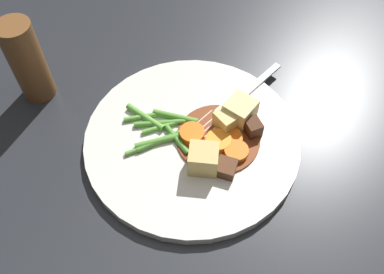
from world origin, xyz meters
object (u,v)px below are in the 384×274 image
Objects in this scene: potato_chunk_1 at (227,120)px; meat_chunk_0 at (253,128)px; carrot_slice_0 at (237,151)px; meat_chunk_1 at (226,168)px; fork at (238,99)px; carrot_slice_2 at (190,132)px; pepper_mill at (27,61)px; carrot_slice_3 at (229,138)px; potato_chunk_0 at (203,159)px; potato_chunk_2 at (240,111)px; carrot_slice_1 at (218,141)px; dinner_plate at (192,140)px.

potato_chunk_1 is 1.28× the size of meat_chunk_0.
meat_chunk_0 is at bearing 80.58° from carrot_slice_0.
meat_chunk_1 is (-0.00, -0.03, 0.00)m from carrot_slice_0.
meat_chunk_0 is 0.06m from fork.
carrot_slice_2 is (-0.07, 0.00, 0.00)m from carrot_slice_0.
potato_chunk_1 reaches higher than carrot_slice_0.
pepper_mill is (-0.28, -0.05, 0.04)m from potato_chunk_1.
carrot_slice_2 reaches higher than carrot_slice_3.
potato_chunk_0 is at bearing -130.56° from carrot_slice_0.
pepper_mill is (-0.29, -0.07, 0.03)m from potato_chunk_2.
pepper_mill reaches higher than carrot_slice_1.
dinner_plate is at bearing -128.78° from potato_chunk_2.
meat_chunk_0 reaches higher than dinner_plate.
pepper_mill is at bearing -170.23° from meat_chunk_0.
potato_chunk_0 is 0.29× the size of pepper_mill.
pepper_mill reaches higher than carrot_slice_0.
potato_chunk_1 is at bearing 111.55° from meat_chunk_1.
potato_chunk_2 is at bearing 47.75° from carrot_slice_2.
carrot_slice_3 is at bearing -59.84° from potato_chunk_1.
carrot_slice_2 is 0.88× the size of potato_chunk_2.
fork reaches higher than dinner_plate.
carrot_slice_2 is at bearing -164.55° from carrot_slice_3.
meat_chunk_1 is at bearing -75.96° from fork.
potato_chunk_0 is 0.12m from fork.
pepper_mill is at bearing -176.28° from carrot_slice_1.
carrot_slice_3 is at bearing 18.92° from dinner_plate.
carrot_slice_2 reaches higher than dinner_plate.
potato_chunk_1 reaches higher than carrot_slice_3.
carrot_slice_2 is 0.94× the size of carrot_slice_3.
potato_chunk_0 reaches higher than potato_chunk_1.
dinner_plate is 8.71× the size of carrot_slice_2.
carrot_slice_1 is 0.20× the size of fork.
potato_chunk_2 is 0.30× the size of pepper_mill.
potato_chunk_0 reaches higher than carrot_slice_3.
carrot_slice_2 is 0.07m from potato_chunk_2.
fork is at bearing 104.04° from meat_chunk_1.
potato_chunk_2 reaches higher than dinner_plate.
potato_chunk_0 reaches higher than meat_chunk_0.
carrot_slice_1 is 0.93× the size of potato_chunk_0.
potato_chunk_0 is (0.04, -0.04, 0.01)m from carrot_slice_2.
meat_chunk_1 reaches higher than dinner_plate.
fork is at bearing 66.53° from carrot_slice_2.
potato_chunk_0 is 1.23× the size of potato_chunk_1.
carrot_slice_0 is 0.25× the size of pepper_mill.
carrot_slice_3 is 0.04m from potato_chunk_2.
potato_chunk_0 reaches higher than meat_chunk_1.
potato_chunk_1 is 0.24× the size of pepper_mill.
fork is at bearing 113.54° from potato_chunk_2.
carrot_slice_1 is 1.34× the size of meat_chunk_1.
carrot_slice_1 is (0.04, 0.01, 0.01)m from dinner_plate.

